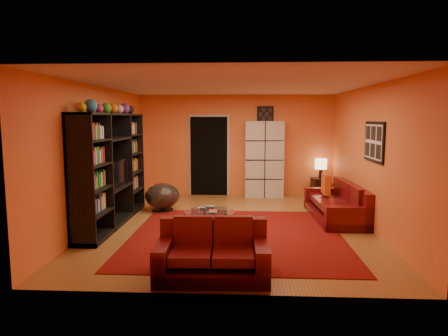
# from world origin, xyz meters

# --- Properties ---
(floor) EXTENTS (6.00, 6.00, 0.00)m
(floor) POSITION_xyz_m (0.00, 0.00, 0.00)
(floor) COLOR brown
(floor) RESTS_ON ground
(ceiling) EXTENTS (6.00, 6.00, 0.00)m
(ceiling) POSITION_xyz_m (0.00, 0.00, 2.60)
(ceiling) COLOR white
(ceiling) RESTS_ON wall_back
(wall_back) EXTENTS (6.00, 0.00, 6.00)m
(wall_back) POSITION_xyz_m (0.00, 3.00, 1.30)
(wall_back) COLOR orange
(wall_back) RESTS_ON floor
(wall_front) EXTENTS (6.00, 0.00, 6.00)m
(wall_front) POSITION_xyz_m (0.00, -3.00, 1.30)
(wall_front) COLOR orange
(wall_front) RESTS_ON floor
(wall_left) EXTENTS (0.00, 6.00, 6.00)m
(wall_left) POSITION_xyz_m (-2.50, 0.00, 1.30)
(wall_left) COLOR orange
(wall_left) RESTS_ON floor
(wall_right) EXTENTS (0.00, 6.00, 6.00)m
(wall_right) POSITION_xyz_m (2.50, 0.00, 1.30)
(wall_right) COLOR orange
(wall_right) RESTS_ON floor
(rug) EXTENTS (3.60, 3.60, 0.01)m
(rug) POSITION_xyz_m (0.10, -0.70, 0.01)
(rug) COLOR #5A0A0A
(rug) RESTS_ON floor
(doorway) EXTENTS (0.95, 0.10, 2.04)m
(doorway) POSITION_xyz_m (-0.70, 2.96, 1.02)
(doorway) COLOR black
(doorway) RESTS_ON floor
(wall_art_right) EXTENTS (0.03, 1.00, 0.70)m
(wall_art_right) POSITION_xyz_m (2.48, -0.30, 1.60)
(wall_art_right) COLOR black
(wall_art_right) RESTS_ON wall_right
(wall_art_back) EXTENTS (0.42, 0.03, 0.52)m
(wall_art_back) POSITION_xyz_m (0.75, 2.98, 2.05)
(wall_art_back) COLOR black
(wall_art_back) RESTS_ON wall_back
(entertainment_unit) EXTENTS (0.45, 3.00, 2.10)m
(entertainment_unit) POSITION_xyz_m (-2.27, 0.00, 1.05)
(entertainment_unit) COLOR black
(entertainment_unit) RESTS_ON floor
(tv) EXTENTS (0.87, 0.11, 0.50)m
(tv) POSITION_xyz_m (-2.23, 0.03, 0.97)
(tv) COLOR black
(tv) RESTS_ON entertainment_unit
(sofa) EXTENTS (0.94, 2.13, 0.85)m
(sofa) POSITION_xyz_m (2.14, 0.59, 0.29)
(sofa) COLOR #500A0F
(sofa) RESTS_ON rug
(loveseat) EXTENTS (1.44, 0.89, 0.85)m
(loveseat) POSITION_xyz_m (-0.17, -2.42, 0.29)
(loveseat) COLOR #500A0F
(loveseat) RESTS_ON rug
(throw_pillow) EXTENTS (0.12, 0.42, 0.42)m
(throw_pillow) POSITION_xyz_m (1.95, 1.06, 0.63)
(throw_pillow) COLOR #E75219
(throw_pillow) RESTS_ON sofa
(coffee_table) EXTENTS (0.87, 0.87, 0.43)m
(coffee_table) POSITION_xyz_m (-0.34, -0.81, 0.39)
(coffee_table) COLOR silver
(coffee_table) RESTS_ON floor
(storage_cabinet) EXTENTS (0.98, 0.45, 1.93)m
(storage_cabinet) POSITION_xyz_m (0.74, 2.80, 0.97)
(storage_cabinet) COLOR beige
(storage_cabinet) RESTS_ON floor
(bowl_chair) EXTENTS (0.74, 0.74, 0.60)m
(bowl_chair) POSITION_xyz_m (-1.56, 1.10, 0.32)
(bowl_chair) COLOR black
(bowl_chair) RESTS_ON floor
(side_table) EXTENTS (0.45, 0.45, 0.50)m
(side_table) POSITION_xyz_m (2.15, 2.73, 0.25)
(side_table) COLOR black
(side_table) RESTS_ON floor
(table_lamp) EXTENTS (0.29, 0.29, 0.49)m
(table_lamp) POSITION_xyz_m (2.15, 2.73, 0.85)
(table_lamp) COLOR black
(table_lamp) RESTS_ON side_table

